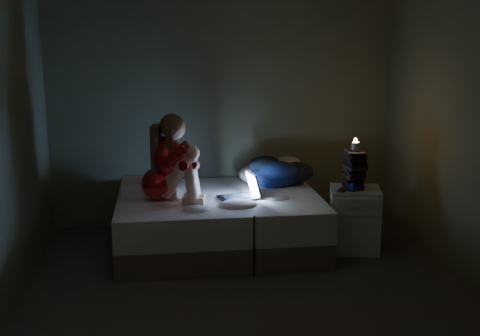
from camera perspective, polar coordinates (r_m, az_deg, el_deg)
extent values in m
cube|color=#433D3A|center=(4.70, 1.06, -12.42)|extent=(3.60, 3.80, 0.02)
cube|color=#4E5943|center=(6.18, -1.60, 6.37)|extent=(3.60, 0.02, 2.60)
cube|color=#4E5943|center=(2.48, 7.95, -3.56)|extent=(3.60, 0.02, 2.60)
cube|color=silver|center=(5.63, -8.77, -1.80)|extent=(0.50, 0.36, 0.15)
cube|color=silver|center=(5.64, 11.02, -4.91)|extent=(0.53, 0.49, 0.60)
cylinder|color=beige|center=(5.49, 11.11, 1.97)|extent=(0.07, 0.07, 0.08)
cube|color=black|center=(5.44, 10.19, -2.19)|extent=(0.12, 0.16, 0.01)
sphere|color=#0C1553|center=(5.43, 11.20, -1.87)|extent=(0.08, 0.08, 0.08)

